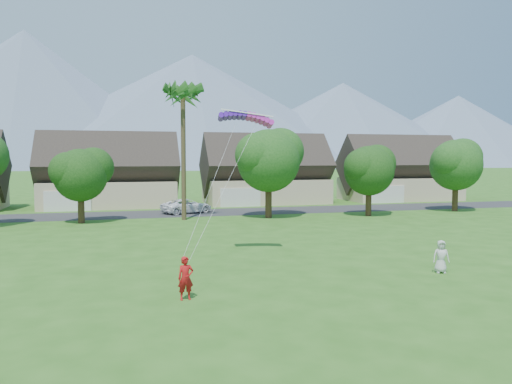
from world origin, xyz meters
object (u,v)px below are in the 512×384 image
object	(u,v)px
kite_flyer	(186,278)
parafoil_kite	(246,116)
watcher	(441,257)
parked_car	(187,206)

from	to	relation	value
kite_flyer	parafoil_kite	xyz separation A→B (m)	(4.44, 7.79, 7.24)
watcher	parafoil_kite	distance (m)	12.87
kite_flyer	parafoil_kite	bearing A→B (deg)	55.95
kite_flyer	parafoil_kite	world-z (taller)	parafoil_kite
parked_car	parafoil_kite	xyz separation A→B (m)	(0.57, -23.74, 7.39)
watcher	parked_car	world-z (taller)	watcher
watcher	parked_car	size ratio (longest dim) A/B	0.31
parked_car	parafoil_kite	size ratio (longest dim) A/B	1.64
watcher	parked_car	distance (m)	31.40
parked_car	parafoil_kite	world-z (taller)	parafoil_kite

